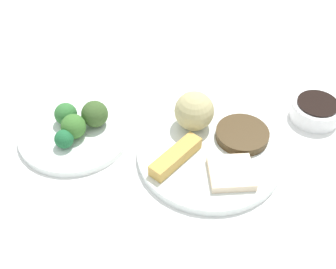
# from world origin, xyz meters

# --- Properties ---
(tabletop) EXTENTS (2.20, 2.20, 0.02)m
(tabletop) POSITION_xyz_m (0.00, 0.00, 0.01)
(tabletop) COLOR white
(tabletop) RESTS_ON ground
(main_plate) EXTENTS (0.28, 0.28, 0.02)m
(main_plate) POSITION_xyz_m (0.00, 0.00, 0.03)
(main_plate) COLOR white
(main_plate) RESTS_ON tabletop
(rice_scoop) EXTENTS (0.08, 0.08, 0.08)m
(rice_scoop) POSITION_xyz_m (0.01, 0.07, 0.07)
(rice_scoop) COLOR tan
(rice_scoop) RESTS_ON main_plate
(spring_roll) EXTENTS (0.12, 0.07, 0.02)m
(spring_roll) POSITION_xyz_m (-0.07, 0.01, 0.05)
(spring_roll) COLOR gold
(spring_roll) RESTS_ON main_plate
(crab_rangoon_wonton) EXTENTS (0.10, 0.10, 0.02)m
(crab_rangoon_wonton) POSITION_xyz_m (-0.00, -0.07, 0.04)
(crab_rangoon_wonton) COLOR beige
(crab_rangoon_wonton) RESTS_ON main_plate
(stir_fry_heap) EXTENTS (0.10, 0.10, 0.02)m
(stir_fry_heap) POSITION_xyz_m (0.07, -0.00, 0.04)
(stir_fry_heap) COLOR #433119
(stir_fry_heap) RESTS_ON main_plate
(broccoli_plate) EXTENTS (0.22, 0.22, 0.01)m
(broccoli_plate) POSITION_xyz_m (-0.20, 0.18, 0.03)
(broccoli_plate) COLOR white
(broccoli_plate) RESTS_ON tabletop
(broccoli_floret_0) EXTENTS (0.05, 0.05, 0.05)m
(broccoli_floret_0) POSITION_xyz_m (-0.21, 0.21, 0.06)
(broccoli_floret_0) COLOR #316E32
(broccoli_floret_0) RESTS_ON broccoli_plate
(broccoli_floret_1) EXTENTS (0.05, 0.05, 0.05)m
(broccoli_floret_1) POSITION_xyz_m (-0.21, 0.16, 0.06)
(broccoli_floret_1) COLOR #3C712D
(broccoli_floret_1) RESTS_ON broccoli_plate
(broccoli_floret_2) EXTENTS (0.04, 0.04, 0.04)m
(broccoli_floret_2) POSITION_xyz_m (-0.23, 0.14, 0.05)
(broccoli_floret_2) COLOR #1F6236
(broccoli_floret_2) RESTS_ON broccoli_plate
(broccoli_floret_3) EXTENTS (0.05, 0.05, 0.05)m
(broccoli_floret_3) POSITION_xyz_m (-0.16, 0.17, 0.06)
(broccoli_floret_3) COLOR #3A5828
(broccoli_floret_3) RESTS_ON broccoli_plate
(soy_sauce_bowl) EXTENTS (0.10, 0.10, 0.04)m
(soy_sauce_bowl) POSITION_xyz_m (0.25, -0.01, 0.04)
(soy_sauce_bowl) COLOR white
(soy_sauce_bowl) RESTS_ON tabletop
(soy_sauce_bowl_liquid) EXTENTS (0.08, 0.08, 0.00)m
(soy_sauce_bowl_liquid) POSITION_xyz_m (0.25, -0.01, 0.06)
(soy_sauce_bowl_liquid) COLOR black
(soy_sauce_bowl_liquid) RESTS_ON soy_sauce_bowl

